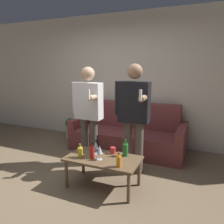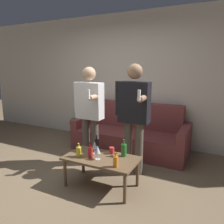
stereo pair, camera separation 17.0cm
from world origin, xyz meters
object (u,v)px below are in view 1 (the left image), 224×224
Objects in this scene: couch at (129,134)px; person_standing_right at (134,111)px; person_standing_left at (88,109)px; coffee_table at (103,161)px; bottle_orange at (119,161)px.

person_standing_right is at bearing -67.08° from couch.
person_standing_left is at bearing -179.85° from person_standing_right.
coffee_table is (0.14, -1.46, 0.06)m from couch.
coffee_table is at bearing -46.76° from person_standing_left.
bottle_orange is at bearing -41.64° from person_standing_left.
person_standing_left is (-0.83, 0.74, 0.45)m from bottle_orange.
bottle_orange is 0.11× the size of person_standing_right.
couch is at bearing 66.53° from person_standing_left.
couch is 11.53× the size of bottle_orange.
person_standing_right is (-0.06, 0.74, 0.47)m from bottle_orange.
person_standing_right is at bearing 94.79° from bottle_orange.
couch is at bearing 105.08° from bottle_orange.
couch is 1.31× the size of person_standing_right.
person_standing_right is at bearing 0.15° from person_standing_left.
person_standing_right is (0.24, 0.57, 0.60)m from coffee_table.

